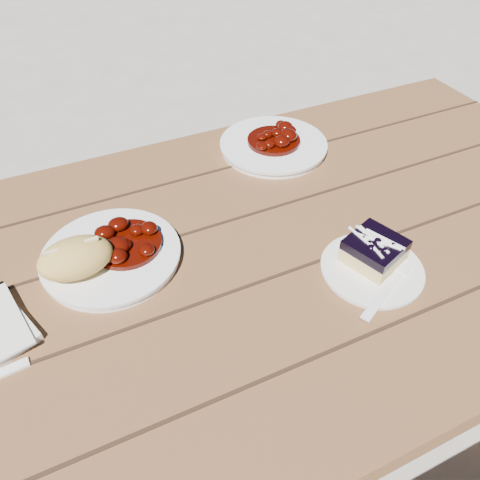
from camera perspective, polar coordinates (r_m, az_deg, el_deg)
name	(u,v)px	position (r m, az deg, el deg)	size (l,w,h in m)	color
ground	(171,470)	(1.42, -8.38, -25.97)	(60.00, 60.00, 0.00)	#A59F95
picnic_table	(139,346)	(0.90, -12.20, -12.49)	(2.00, 1.55, 0.75)	brown
main_plate	(112,257)	(0.82, -15.39, -1.95)	(0.23, 0.23, 0.02)	white
goulash_stew	(125,237)	(0.81, -13.82, 0.34)	(0.12, 0.12, 0.04)	#3F0802
bread_roll	(76,258)	(0.78, -19.42, -2.08)	(0.12, 0.08, 0.06)	#D8AE53
dessert_plate	(372,270)	(0.81, 15.74, -3.53)	(0.16, 0.16, 0.01)	white
blueberry_cake	(374,250)	(0.80, 16.05, -1.22)	(0.11, 0.11, 0.05)	#E3C47B
fork_dessert	(383,294)	(0.77, 17.08, -6.32)	(0.03, 0.16, 0.01)	white
second_plate	(273,146)	(1.07, 4.09, 11.39)	(0.23, 0.23, 0.02)	white
second_stew	(274,134)	(1.06, 4.17, 12.72)	(0.12, 0.12, 0.04)	#3F0802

